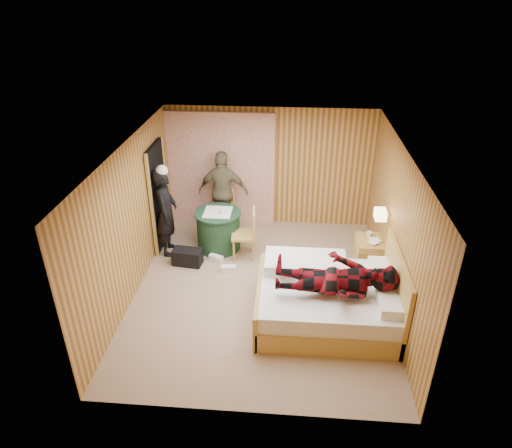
# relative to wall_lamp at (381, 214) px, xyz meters

# --- Properties ---
(floor) EXTENTS (4.20, 5.00, 0.01)m
(floor) POSITION_rel_wall_lamp_xyz_m (-1.92, -0.45, -1.30)
(floor) COLOR tan
(floor) RESTS_ON ground
(ceiling) EXTENTS (4.20, 5.00, 0.01)m
(ceiling) POSITION_rel_wall_lamp_xyz_m (-1.92, -0.45, 1.20)
(ceiling) COLOR white
(ceiling) RESTS_ON wall_back
(wall_back) EXTENTS (4.20, 0.02, 2.50)m
(wall_back) POSITION_rel_wall_lamp_xyz_m (-1.92, 2.05, -0.05)
(wall_back) COLOR tan
(wall_back) RESTS_ON floor
(wall_left) EXTENTS (0.02, 5.00, 2.50)m
(wall_left) POSITION_rel_wall_lamp_xyz_m (-4.02, -0.45, -0.05)
(wall_left) COLOR tan
(wall_left) RESTS_ON floor
(wall_right) EXTENTS (0.02, 5.00, 2.50)m
(wall_right) POSITION_rel_wall_lamp_xyz_m (0.18, -0.45, -0.05)
(wall_right) COLOR tan
(wall_right) RESTS_ON floor
(curtain) EXTENTS (2.20, 0.08, 2.40)m
(curtain) POSITION_rel_wall_lamp_xyz_m (-2.92, 1.98, -0.10)
(curtain) COLOR beige
(curtain) RESTS_ON floor
(doorway) EXTENTS (0.06, 0.90, 2.05)m
(doorway) POSITION_rel_wall_lamp_xyz_m (-3.98, 0.95, -0.28)
(doorway) COLOR black
(doorway) RESTS_ON floor
(wall_lamp) EXTENTS (0.26, 0.24, 0.16)m
(wall_lamp) POSITION_rel_wall_lamp_xyz_m (0.00, 0.00, 0.00)
(wall_lamp) COLOR gold
(wall_lamp) RESTS_ON wall_right
(bed) EXTENTS (2.18, 1.72, 1.18)m
(bed) POSITION_rel_wall_lamp_xyz_m (-0.81, -1.06, -0.96)
(bed) COLOR #DAB259
(bed) RESTS_ON floor
(nightstand) EXTENTS (0.46, 0.62, 0.60)m
(nightstand) POSITION_rel_wall_lamp_xyz_m (-0.04, 0.36, -0.99)
(nightstand) COLOR #DAB259
(nightstand) RESTS_ON floor
(round_table) EXTENTS (0.89, 0.89, 0.79)m
(round_table) POSITION_rel_wall_lamp_xyz_m (-2.84, 0.87, -0.90)
(round_table) COLOR #204527
(round_table) RESTS_ON floor
(chair_far) EXTENTS (0.43, 0.43, 0.93)m
(chair_far) POSITION_rel_wall_lamp_xyz_m (-2.84, 1.57, -0.76)
(chair_far) COLOR #DAB259
(chair_far) RESTS_ON floor
(chair_near) EXTENTS (0.48, 0.48, 0.97)m
(chair_near) POSITION_rel_wall_lamp_xyz_m (-2.24, 0.59, -0.74)
(chair_near) COLOR #DAB259
(chair_near) RESTS_ON floor
(duffel_bag) EXTENTS (0.56, 0.35, 0.30)m
(duffel_bag) POSITION_rel_wall_lamp_xyz_m (-3.33, 0.24, -1.15)
(duffel_bag) COLOR black
(duffel_bag) RESTS_ON floor
(sneaker_left) EXTENTS (0.29, 0.21, 0.12)m
(sneaker_left) POSITION_rel_wall_lamp_xyz_m (-2.83, 0.38, -1.24)
(sneaker_left) COLOR white
(sneaker_left) RESTS_ON floor
(sneaker_right) EXTENTS (0.28, 0.14, 0.12)m
(sneaker_right) POSITION_rel_wall_lamp_xyz_m (-2.54, 0.05, -1.24)
(sneaker_right) COLOR white
(sneaker_right) RESTS_ON floor
(woman_standing) EXTENTS (0.46, 0.65, 1.70)m
(woman_standing) POSITION_rel_wall_lamp_xyz_m (-3.77, 0.65, -0.45)
(woman_standing) COLOR black
(woman_standing) RESTS_ON floor
(man_at_table) EXTENTS (1.01, 0.43, 1.72)m
(man_at_table) POSITION_rel_wall_lamp_xyz_m (-2.84, 1.61, -0.44)
(man_at_table) COLOR #6E6549
(man_at_table) RESTS_ON floor
(man_on_bed) EXTENTS (0.86, 0.67, 1.77)m
(man_on_bed) POSITION_rel_wall_lamp_xyz_m (-0.77, -1.29, -0.28)
(man_on_bed) COLOR maroon
(man_on_bed) RESTS_ON bed
(book_lower) EXTENTS (0.19, 0.24, 0.02)m
(book_lower) POSITION_rel_wall_lamp_xyz_m (-0.04, 0.31, -0.69)
(book_lower) COLOR white
(book_lower) RESTS_ON nightstand
(book_upper) EXTENTS (0.27, 0.28, 0.02)m
(book_upper) POSITION_rel_wall_lamp_xyz_m (-0.04, 0.31, -0.67)
(book_upper) COLOR white
(book_upper) RESTS_ON nightstand
(cup_nightstand) EXTENTS (0.10, 0.10, 0.09)m
(cup_nightstand) POSITION_rel_wall_lamp_xyz_m (-0.04, 0.49, -0.65)
(cup_nightstand) COLOR white
(cup_nightstand) RESTS_ON nightstand
(cup_table) EXTENTS (0.13, 0.13, 0.10)m
(cup_table) POSITION_rel_wall_lamp_xyz_m (-2.74, 0.82, -0.46)
(cup_table) COLOR white
(cup_table) RESTS_ON round_table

